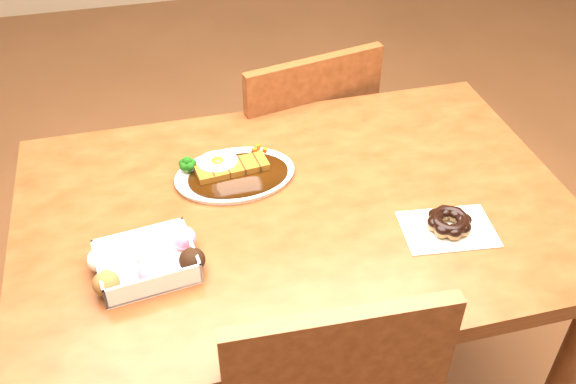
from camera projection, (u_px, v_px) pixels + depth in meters
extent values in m
cube|color=#532710|center=(297.00, 212.00, 1.40)|extent=(1.20, 0.80, 0.04)
cylinder|color=#532710|center=(78.00, 266.00, 1.79)|extent=(0.06, 0.06, 0.71)
cylinder|color=#532710|center=(435.00, 205.00, 2.00)|extent=(0.06, 0.06, 0.71)
cube|color=#532710|center=(284.00, 157.00, 2.07)|extent=(0.50, 0.50, 0.04)
cylinder|color=#532710|center=(306.00, 170.00, 2.38)|extent=(0.04, 0.04, 0.41)
cylinder|color=#532710|center=(220.00, 196.00, 2.27)|extent=(0.04, 0.04, 0.41)
cylinder|color=#532710|center=(352.00, 225.00, 2.15)|extent=(0.04, 0.04, 0.41)
cylinder|color=#532710|center=(259.00, 257.00, 2.03)|extent=(0.04, 0.04, 0.41)
cube|color=#532710|center=(313.00, 124.00, 1.78)|extent=(0.40, 0.11, 0.40)
ellipsoid|color=white|center=(235.00, 175.00, 1.46)|extent=(0.28, 0.20, 0.01)
ellipsoid|color=black|center=(238.00, 176.00, 1.45)|extent=(0.24, 0.17, 0.01)
cube|color=#6B380C|center=(232.00, 168.00, 1.45)|extent=(0.17, 0.08, 0.02)
ellipsoid|color=white|center=(218.00, 162.00, 1.45)|extent=(0.10, 0.08, 0.01)
ellipsoid|color=#FFB214|center=(218.00, 161.00, 1.45)|extent=(0.03, 0.03, 0.02)
cube|color=white|center=(147.00, 261.00, 1.22)|extent=(0.20, 0.16, 0.05)
ellipsoid|color=brown|center=(106.00, 283.00, 1.17)|extent=(0.05, 0.05, 0.05)
ellipsoid|color=pink|center=(150.00, 271.00, 1.20)|extent=(0.05, 0.05, 0.05)
ellipsoid|color=black|center=(192.00, 260.00, 1.22)|extent=(0.05, 0.05, 0.05)
ellipsoid|color=beige|center=(101.00, 260.00, 1.22)|extent=(0.05, 0.05, 0.05)
ellipsoid|color=beige|center=(143.00, 249.00, 1.24)|extent=(0.05, 0.05, 0.05)
ellipsoid|color=pink|center=(184.00, 238.00, 1.27)|extent=(0.05, 0.05, 0.05)
cube|color=silver|center=(448.00, 229.00, 1.33)|extent=(0.20, 0.15, 0.00)
torus|color=olive|center=(449.00, 223.00, 1.32)|extent=(0.10, 0.10, 0.03)
torus|color=black|center=(450.00, 220.00, 1.31)|extent=(0.09, 0.09, 0.02)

